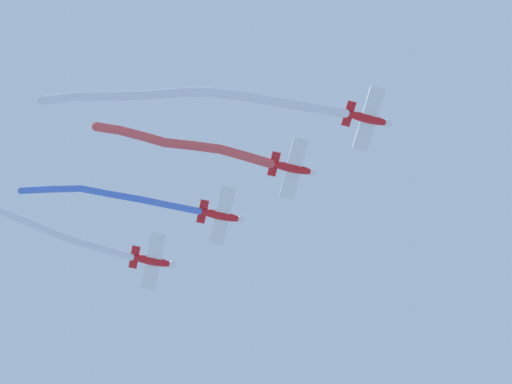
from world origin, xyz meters
name	(u,v)px	position (x,y,z in m)	size (l,w,h in m)	color
airplane_lead	(368,119)	(-3.73, -4.21, 84.21)	(4.79, 6.32, 1.56)	red
smoke_trail_lead	(192,99)	(12.68, -3.07, 84.88)	(29.34, 2.45, 2.38)	white
airplane_left_wing	(293,168)	(2.96, -9.39, 84.46)	(4.77, 6.31, 1.56)	red
smoke_trail_left_wing	(182,144)	(13.63, -7.80, 85.89)	(17.80, 3.07, 3.82)	#DB4C4C
airplane_right_wing	(222,216)	(9.65, -14.59, 84.71)	(4.77, 6.31, 1.56)	red
smoke_trail_right_wing	(110,196)	(20.53, -13.14, 85.11)	(18.03, 2.32, 1.57)	#4C75DB
airplane_slot	(153,261)	(16.35, -19.78, 84.96)	(4.77, 6.31, 1.56)	red
smoke_trail_slot	(20,217)	(29.62, -16.16, 86.32)	(22.62, 8.24, 3.61)	white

